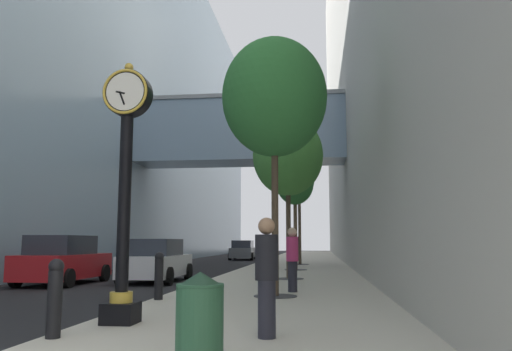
{
  "coord_description": "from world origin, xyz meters",
  "views": [
    {
      "loc": [
        4.02,
        -3.36,
        1.52
      ],
      "look_at": [
        0.86,
        22.73,
        4.95
      ],
      "focal_mm": 35.56,
      "sensor_mm": 36.0,
      "label": 1
    }
  ],
  "objects_px": {
    "street_tree_mid_near": "(288,156)",
    "trash_bin": "(200,320)",
    "car_red_trailing": "(63,261)",
    "street_clock": "(125,176)",
    "bollard_nearest": "(55,296)",
    "car_white_near": "(156,261)",
    "car_grey_far": "(243,250)",
    "car_blue_mid": "(151,256)",
    "street_tree_far": "(299,180)",
    "street_tree_mid_far": "(295,184)",
    "bollard_third": "(159,275)",
    "pedestrian_walking": "(292,257)",
    "street_tree_near": "(274,98)",
    "pedestrian_by_clock": "(267,273)"
  },
  "relations": [
    {
      "from": "pedestrian_walking",
      "to": "trash_bin",
      "type": "bearing_deg",
      "value": -93.82
    },
    {
      "from": "bollard_nearest",
      "to": "street_tree_far",
      "type": "relative_size",
      "value": 0.18
    },
    {
      "from": "pedestrian_by_clock",
      "to": "street_tree_mid_far",
      "type": "bearing_deg",
      "value": 91.09
    },
    {
      "from": "street_tree_mid_far",
      "to": "car_white_near",
      "type": "height_order",
      "value": "street_tree_mid_far"
    },
    {
      "from": "street_tree_mid_near",
      "to": "street_tree_far",
      "type": "xyz_separation_m",
      "value": [
        0.0,
        12.15,
        0.52
      ]
    },
    {
      "from": "pedestrian_walking",
      "to": "pedestrian_by_clock",
      "type": "xyz_separation_m",
      "value": [
        -0.04,
        -6.76,
        -0.02
      ]
    },
    {
      "from": "street_clock",
      "to": "car_blue_mid",
      "type": "distance_m",
      "value": 17.83
    },
    {
      "from": "street_tree_mid_near",
      "to": "car_grey_far",
      "type": "height_order",
      "value": "street_tree_mid_near"
    },
    {
      "from": "street_tree_mid_near",
      "to": "trash_bin",
      "type": "distance_m",
      "value": 14.18
    },
    {
      "from": "bollard_third",
      "to": "car_grey_far",
      "type": "bearing_deg",
      "value": 94.55
    },
    {
      "from": "trash_bin",
      "to": "pedestrian_walking",
      "type": "height_order",
      "value": "pedestrian_walking"
    },
    {
      "from": "trash_bin",
      "to": "street_tree_far",
      "type": "bearing_deg",
      "value": 89.55
    },
    {
      "from": "street_tree_near",
      "to": "street_tree_far",
      "type": "distance_m",
      "value": 18.22
    },
    {
      "from": "bollard_nearest",
      "to": "trash_bin",
      "type": "relative_size",
      "value": 1.07
    },
    {
      "from": "street_tree_mid_near",
      "to": "street_tree_mid_far",
      "type": "xyz_separation_m",
      "value": [
        -0.0,
        6.07,
        -0.41
      ]
    },
    {
      "from": "pedestrian_walking",
      "to": "bollard_nearest",
      "type": "bearing_deg",
      "value": -113.47
    },
    {
      "from": "pedestrian_walking",
      "to": "car_blue_mid",
      "type": "height_order",
      "value": "pedestrian_walking"
    },
    {
      "from": "street_tree_far",
      "to": "car_blue_mid",
      "type": "xyz_separation_m",
      "value": [
        -7.41,
        -5.83,
        -4.52
      ]
    },
    {
      "from": "car_grey_far",
      "to": "car_white_near",
      "type": "bearing_deg",
      "value": -89.65
    },
    {
      "from": "street_tree_near",
      "to": "car_grey_far",
      "type": "relative_size",
      "value": 1.45
    },
    {
      "from": "bollard_third",
      "to": "street_tree_mid_near",
      "type": "height_order",
      "value": "street_tree_mid_near"
    },
    {
      "from": "street_tree_far",
      "to": "bollard_third",
      "type": "bearing_deg",
      "value": -98.03
    },
    {
      "from": "bollard_nearest",
      "to": "street_tree_near",
      "type": "height_order",
      "value": "street_tree_near"
    },
    {
      "from": "street_tree_mid_near",
      "to": "trash_bin",
      "type": "xyz_separation_m",
      "value": [
        -0.2,
        -13.58,
        -4.09
      ]
    },
    {
      "from": "car_white_near",
      "to": "street_tree_mid_near",
      "type": "bearing_deg",
      "value": 3.61
    },
    {
      "from": "bollard_third",
      "to": "car_blue_mid",
      "type": "bearing_deg",
      "value": 109.24
    },
    {
      "from": "street_tree_mid_near",
      "to": "pedestrian_walking",
      "type": "relative_size",
      "value": 3.5
    },
    {
      "from": "street_clock",
      "to": "car_white_near",
      "type": "height_order",
      "value": "street_clock"
    },
    {
      "from": "pedestrian_by_clock",
      "to": "car_blue_mid",
      "type": "distance_m",
      "value": 19.55
    },
    {
      "from": "trash_bin",
      "to": "bollard_third",
      "type": "bearing_deg",
      "value": 111.27
    },
    {
      "from": "street_tree_near",
      "to": "street_clock",
      "type": "bearing_deg",
      "value": -116.21
    },
    {
      "from": "street_tree_mid_near",
      "to": "car_red_trailing",
      "type": "xyz_separation_m",
      "value": [
        -8.0,
        -1.66,
        -3.93
      ]
    },
    {
      "from": "street_clock",
      "to": "car_white_near",
      "type": "xyz_separation_m",
      "value": [
        -2.74,
        10.33,
        -1.87
      ]
    },
    {
      "from": "car_white_near",
      "to": "car_grey_far",
      "type": "distance_m",
      "value": 23.58
    },
    {
      "from": "street_tree_far",
      "to": "car_grey_far",
      "type": "height_order",
      "value": "street_tree_far"
    },
    {
      "from": "bollard_third",
      "to": "bollard_nearest",
      "type": "bearing_deg",
      "value": -90.0
    },
    {
      "from": "car_red_trailing",
      "to": "street_clock",
      "type": "bearing_deg",
      "value": -57.4
    },
    {
      "from": "street_tree_near",
      "to": "car_white_near",
      "type": "distance_m",
      "value": 8.86
    },
    {
      "from": "street_clock",
      "to": "street_tree_mid_near",
      "type": "bearing_deg",
      "value": 78.06
    },
    {
      "from": "bollard_nearest",
      "to": "car_blue_mid",
      "type": "xyz_separation_m",
      "value": [
        -4.69,
        18.32,
        0.04
      ]
    },
    {
      "from": "bollard_nearest",
      "to": "street_tree_mid_far",
      "type": "height_order",
      "value": "street_tree_mid_far"
    },
    {
      "from": "street_tree_far",
      "to": "street_tree_mid_far",
      "type": "bearing_deg",
      "value": -90.0
    },
    {
      "from": "bollard_nearest",
      "to": "car_white_near",
      "type": "distance_m",
      "value": 11.91
    },
    {
      "from": "street_tree_mid_far",
      "to": "trash_bin",
      "type": "distance_m",
      "value": 19.99
    },
    {
      "from": "street_tree_mid_far",
      "to": "trash_bin",
      "type": "relative_size",
      "value": 5.08
    },
    {
      "from": "pedestrian_by_clock",
      "to": "car_blue_mid",
      "type": "bearing_deg",
      "value": 113.33
    },
    {
      "from": "street_clock",
      "to": "street_tree_mid_far",
      "type": "height_order",
      "value": "street_tree_mid_far"
    },
    {
      "from": "street_tree_near",
      "to": "car_white_near",
      "type": "bearing_deg",
      "value": 130.93
    },
    {
      "from": "bollard_nearest",
      "to": "pedestrian_walking",
      "type": "height_order",
      "value": "pedestrian_walking"
    },
    {
      "from": "bollard_nearest",
      "to": "street_tree_near",
      "type": "xyz_separation_m",
      "value": [
        2.72,
        5.93,
        4.58
      ]
    }
  ]
}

